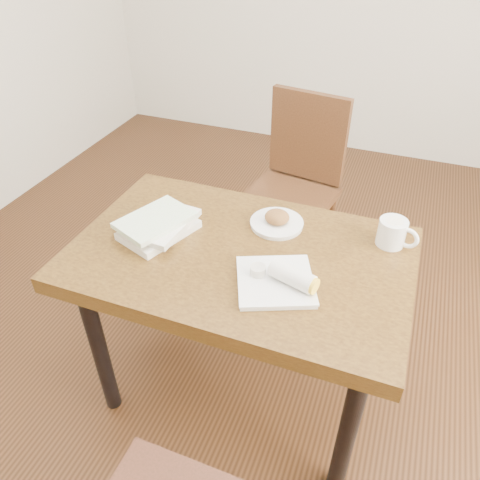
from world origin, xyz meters
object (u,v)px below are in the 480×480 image
(plate_scone, at_px, (277,221))
(coffee_mug, at_px, (393,232))
(plate_burrito, at_px, (281,279))
(chair_far, at_px, (296,177))
(book_stack, at_px, (159,225))
(table, at_px, (240,273))

(plate_scone, xyz_separation_m, coffee_mug, (0.40, 0.03, 0.03))
(coffee_mug, bearing_deg, plate_burrito, -131.33)
(chair_far, xyz_separation_m, plate_burrito, (0.21, -1.02, 0.23))
(coffee_mug, bearing_deg, book_stack, -163.79)
(plate_burrito, bearing_deg, table, 147.83)
(plate_scone, xyz_separation_m, book_stack, (-0.37, -0.19, 0.01))
(table, distance_m, chair_far, 0.91)
(table, relative_size, coffee_mug, 8.12)
(plate_scone, relative_size, coffee_mug, 1.38)
(table, xyz_separation_m, plate_burrito, (0.17, -0.11, 0.12))
(chair_far, relative_size, plate_burrito, 3.14)
(table, bearing_deg, plate_scone, 70.04)
(table, xyz_separation_m, book_stack, (-0.30, -0.00, 0.13))
(table, relative_size, plate_scone, 5.87)
(table, xyz_separation_m, plate_scone, (0.07, 0.19, 0.11))
(table, distance_m, coffee_mug, 0.54)
(table, distance_m, plate_scone, 0.23)
(plate_scone, height_order, plate_burrito, plate_burrito)
(table, relative_size, plate_burrito, 3.73)
(plate_burrito, distance_m, book_stack, 0.49)
(table, bearing_deg, plate_burrito, -32.17)
(coffee_mug, xyz_separation_m, book_stack, (-0.77, -0.22, -0.02))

